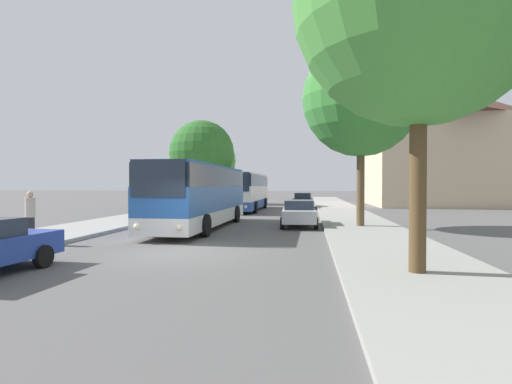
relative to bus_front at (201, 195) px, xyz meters
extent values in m
plane|color=#565454|center=(1.38, -7.53, -1.75)|extent=(300.00, 300.00, 0.00)
cube|color=gray|center=(8.38, -7.53, -1.67)|extent=(4.00, 120.00, 0.15)
cube|color=#C6B28E|center=(20.58, 25.69, 2.88)|extent=(15.83, 12.26, 9.25)
pyramid|color=#513328|center=(20.58, 25.69, 9.34)|extent=(15.83, 12.26, 3.68)
cube|color=silver|center=(0.00, 0.01, -1.12)|extent=(2.55, 11.69, 0.70)
cube|color=#285BA8|center=(0.00, 0.01, -0.16)|extent=(2.55, 11.69, 1.22)
cube|color=#232D3D|center=(0.00, 0.01, 0.92)|extent=(2.57, 11.46, 0.95)
cube|color=#285BA8|center=(0.00, 0.01, 1.45)|extent=(2.50, 11.46, 0.12)
cube|color=#232D3D|center=(-0.07, -5.85, 0.77)|extent=(2.17, 0.09, 1.45)
sphere|color=#F4EAC1|center=(-0.91, -5.86, -1.09)|extent=(0.24, 0.24, 0.24)
sphere|color=#F4EAC1|center=(0.78, -5.88, -1.09)|extent=(0.24, 0.24, 0.24)
cylinder|color=black|center=(-1.25, -3.47, -1.25)|extent=(0.31, 1.00, 1.00)
cylinder|color=black|center=(1.17, -3.50, -1.25)|extent=(0.31, 1.00, 1.00)
cylinder|color=black|center=(-1.17, 3.53, -1.25)|extent=(0.31, 1.00, 1.00)
cylinder|color=black|center=(1.25, 3.50, -1.25)|extent=(0.31, 1.00, 1.00)
cube|color=#2D519E|center=(0.11, 14.80, -1.12)|extent=(2.53, 11.98, 0.70)
cube|color=silver|center=(0.11, 14.80, -0.17)|extent=(2.53, 11.98, 1.21)
cube|color=#232D3D|center=(0.11, 14.80, 0.92)|extent=(2.56, 11.74, 0.95)
cube|color=silver|center=(0.11, 14.80, 1.45)|extent=(2.48, 11.74, 0.12)
cube|color=#232D3D|center=(0.12, 8.78, 0.77)|extent=(2.26, 0.07, 1.45)
sphere|color=#F4EAC1|center=(-0.75, 8.76, -1.09)|extent=(0.24, 0.24, 0.24)
sphere|color=#F4EAC1|center=(1.00, 8.76, -1.09)|extent=(0.24, 0.24, 0.24)
cylinder|color=black|center=(-1.14, 11.20, -1.25)|extent=(0.30, 1.00, 1.00)
cylinder|color=black|center=(1.37, 11.21, -1.25)|extent=(0.30, 1.00, 1.00)
cylinder|color=black|center=(-1.15, 18.39, -1.25)|extent=(0.30, 1.00, 1.00)
cylinder|color=black|center=(1.35, 18.39, -1.25)|extent=(0.30, 1.00, 1.00)
cylinder|color=black|center=(-1.53, -10.41, -1.44)|extent=(0.23, 0.63, 0.62)
cube|color=#B7B7BC|center=(5.09, 1.45, -1.11)|extent=(1.89, 4.45, 0.64)
cube|color=#232D3D|center=(5.08, 1.63, -0.55)|extent=(1.60, 2.34, 0.48)
cylinder|color=black|center=(6.00, 0.13, -1.44)|extent=(0.22, 0.63, 0.62)
cylinder|color=black|center=(4.28, 0.06, -1.44)|extent=(0.22, 0.63, 0.62)
cylinder|color=black|center=(5.90, 2.85, -1.44)|extent=(0.22, 0.63, 0.62)
cylinder|color=black|center=(4.18, 2.78, -1.44)|extent=(0.22, 0.63, 0.62)
cube|color=black|center=(5.04, 19.84, -1.11)|extent=(1.94, 4.32, 0.65)
cube|color=#232D3D|center=(5.05, 20.01, -0.52)|extent=(1.65, 2.27, 0.53)
cylinder|color=black|center=(5.89, 18.49, -1.44)|extent=(0.22, 0.63, 0.62)
cylinder|color=black|center=(4.10, 18.55, -1.44)|extent=(0.22, 0.63, 0.62)
cylinder|color=black|center=(5.98, 21.13, -1.44)|extent=(0.22, 0.63, 0.62)
cylinder|color=black|center=(4.19, 21.19, -1.44)|extent=(0.22, 0.63, 0.62)
cylinder|color=#23232D|center=(-4.80, -6.60, -1.15)|extent=(0.30, 0.30, 0.89)
cylinder|color=#B2A899|center=(-4.80, -6.60, -0.33)|extent=(0.36, 0.36, 0.75)
sphere|color=tan|center=(-4.80, -6.60, 0.16)|extent=(0.24, 0.24, 0.24)
cylinder|color=brown|center=(-5.99, 26.49, -0.12)|extent=(0.40, 0.40, 2.95)
sphere|color=#428938|center=(-5.99, 26.49, 3.52)|extent=(5.78, 5.78, 5.78)
cylinder|color=#47331E|center=(-4.80, 17.76, -0.14)|extent=(0.40, 0.40, 2.91)
sphere|color=#286023|center=(-4.80, 17.76, 3.69)|extent=(6.34, 6.34, 6.34)
cylinder|color=#513D23|center=(8.25, -10.33, 0.54)|extent=(0.40, 0.40, 4.28)
cylinder|color=brown|center=(8.29, 0.85, 0.58)|extent=(0.40, 0.40, 4.35)
sphere|color=#387F33|center=(8.29, 0.85, 5.02)|extent=(6.04, 6.04, 6.04)
camera|label=1|loc=(5.64, -20.38, 0.50)|focal=28.00mm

